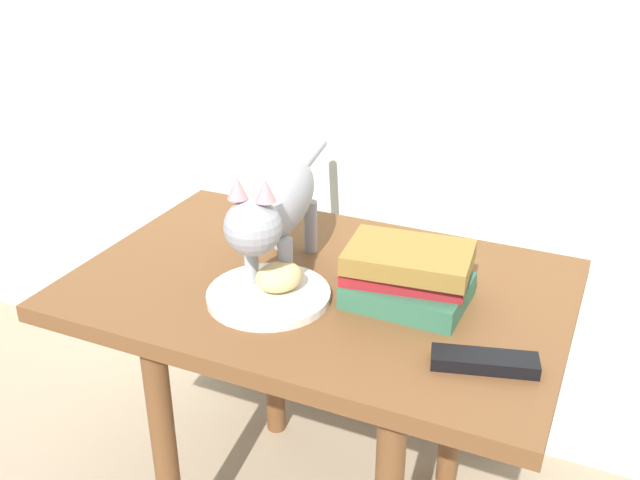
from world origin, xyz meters
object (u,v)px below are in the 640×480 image
at_px(plate, 269,295).
at_px(cat, 277,206).
at_px(book_stack, 408,274).
at_px(side_table, 320,320).
at_px(tv_remote, 485,361).
at_px(bread_roll, 279,277).

bearing_deg(plate, cat, 105.34).
bearing_deg(cat, book_stack, 3.23).
bearing_deg(side_table, plate, -121.10).
bearing_deg(tv_remote, side_table, 142.24).
distance_m(side_table, bread_roll, 0.14).
xyz_separation_m(bread_roll, tv_remote, (0.35, -0.05, -0.03)).
xyz_separation_m(side_table, cat, (-0.08, -0.01, 0.21)).
height_order(side_table, tv_remote, tv_remote).
height_order(plate, bread_roll, bread_roll).
relative_size(book_stack, tv_remote, 1.45).
height_order(plate, cat, cat).
height_order(side_table, book_stack, book_stack).
bearing_deg(bread_roll, cat, 118.07).
bearing_deg(bread_roll, book_stack, 22.94).
relative_size(side_table, book_stack, 3.85).
bearing_deg(side_table, tv_remote, -22.68).
distance_m(side_table, book_stack, 0.20).
relative_size(bread_roll, tv_remote, 0.53).
xyz_separation_m(bread_roll, book_stack, (0.19, 0.08, 0.01)).
bearing_deg(bread_roll, plate, -142.74).
relative_size(side_table, plate, 4.09).
bearing_deg(tv_remote, plate, 158.25).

